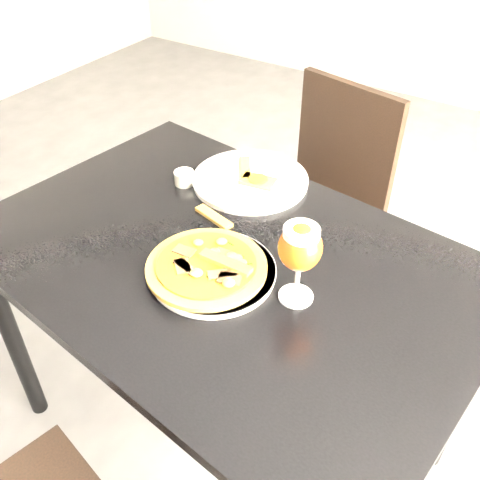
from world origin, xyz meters
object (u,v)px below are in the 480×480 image
Objects in this scene: chair_far at (319,202)px; pizza at (207,266)px; dining_table at (224,282)px; beer_glass at (300,248)px.

chair_far is 0.80m from pizza.
pizza is (0.01, -0.08, 0.11)m from dining_table.
beer_glass reaches higher than chair_far.
beer_glass is (0.21, -0.03, 0.23)m from dining_table.
dining_table is 6.88× the size of beer_glass.
pizza is 0.23m from beer_glass.
beer_glass is (0.26, -0.70, 0.40)m from chair_far.
dining_table is at bearing 170.70° from beer_glass.
chair_far is 4.71× the size of beer_glass.
pizza is at bearing -72.37° from chair_far.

